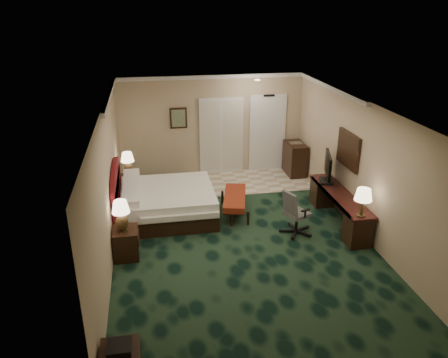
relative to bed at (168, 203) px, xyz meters
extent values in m
cube|color=black|center=(1.38, -1.25, -0.32)|extent=(5.00, 7.50, 0.00)
cube|color=white|center=(1.38, -1.25, 2.38)|extent=(5.00, 7.50, 0.00)
cube|color=tan|center=(1.38, 2.50, 1.03)|extent=(5.00, 0.00, 2.70)
cube|color=tan|center=(1.38, -5.00, 1.03)|extent=(5.00, 0.00, 2.70)
cube|color=tan|center=(-1.12, -1.25, 1.03)|extent=(0.00, 7.50, 2.70)
cube|color=tan|center=(3.88, -1.25, 1.03)|extent=(0.00, 7.50, 2.70)
cube|color=tan|center=(2.28, 1.65, -0.32)|extent=(3.20, 1.70, 0.01)
cube|color=white|center=(2.93, 2.47, 0.73)|extent=(1.02, 0.06, 2.18)
cube|color=beige|center=(1.63, 2.46, 0.73)|extent=(1.20, 0.06, 2.10)
cube|color=#496B56|center=(0.48, 2.46, 1.28)|extent=(0.45, 0.06, 0.55)
cube|color=white|center=(3.84, -0.65, 1.23)|extent=(0.05, 0.95, 0.75)
cube|color=silver|center=(0.00, 0.00, 0.00)|extent=(2.04, 1.89, 0.65)
cube|color=black|center=(-0.87, -1.55, -0.04)|extent=(0.46, 0.53, 0.57)
cube|color=black|center=(-0.88, 1.19, -0.05)|extent=(0.43, 0.49, 0.54)
cube|color=maroon|center=(1.49, -0.15, -0.10)|extent=(0.77, 1.42, 0.46)
cube|color=black|center=(3.61, -0.96, 0.01)|extent=(0.50, 2.34, 0.68)
cube|color=black|center=(3.58, -0.29, 0.69)|extent=(0.33, 0.85, 0.68)
cube|color=black|center=(3.60, 1.95, 0.12)|extent=(0.46, 0.84, 0.88)
camera|label=1|loc=(-0.30, -8.85, 4.19)|focal=35.00mm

